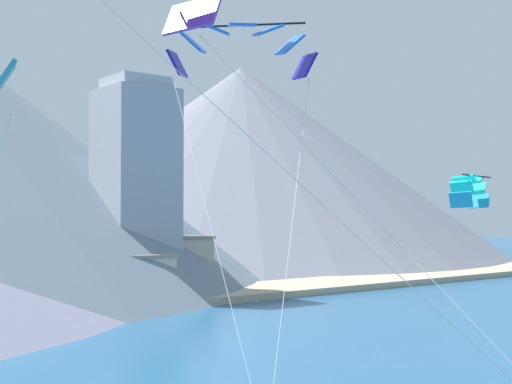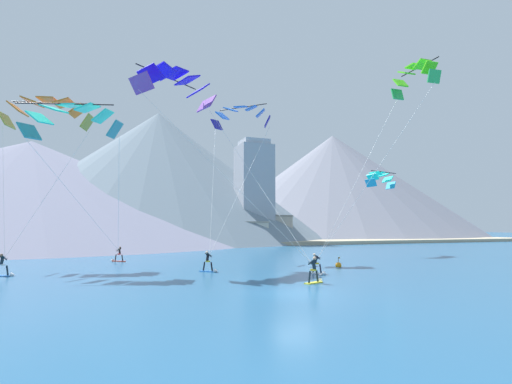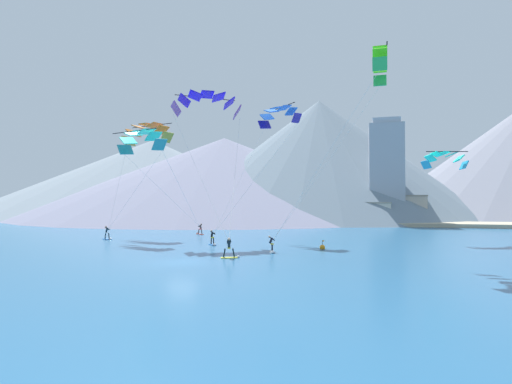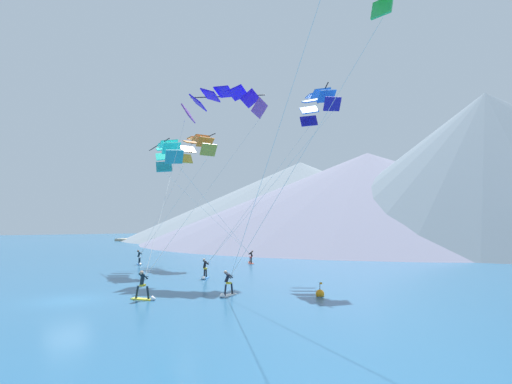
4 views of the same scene
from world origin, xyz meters
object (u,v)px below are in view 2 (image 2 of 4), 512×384
Objects in this scene: kitesurfer_far_left at (315,274)px; kitesurfer_near_lead at (319,268)px; parafoil_kite_near_lead at (414,77)px; race_marker_buoy at (338,265)px; parafoil_kite_far_right at (71,117)px; parafoil_kite_mid_center at (48,110)px; parafoil_kite_near_trail at (241,115)px; kitesurfer_far_right at (117,257)px; parafoil_kite_distant_high_outer at (380,178)px; kitesurfer_near_trail at (210,265)px; kitesurfer_mid_center at (5,269)px; parafoil_kite_far_left at (176,83)px.

kitesurfer_near_lead is at bearing 58.18° from kitesurfer_far_left.
kitesurfer_near_lead is 0.10× the size of parafoil_kite_near_lead.
parafoil_kite_near_lead is 18.50m from race_marker_buoy.
parafoil_kite_mid_center is at bearing 112.85° from parafoil_kite_far_right.
parafoil_kite_far_right is at bearing 142.82° from kitesurfer_far_left.
parafoil_kite_near_trail reaches higher than parafoil_kite_mid_center.
parafoil_kite_distant_high_outer is at bearing -3.15° from kitesurfer_far_right.
parafoil_kite_near_lead is 1.16× the size of parafoil_kite_mid_center.
kitesurfer_near_trail is 18.88m from parafoil_kite_near_trail.
race_marker_buoy is at bearing 50.01° from kitesurfer_far_left.
race_marker_buoy is at bearing -21.00° from parafoil_kite_mid_center.
parafoil_kite_near_trail reaches higher than kitesurfer_far_right.
parafoil_kite_distant_high_outer is at bearing 2.05° from parafoil_kite_mid_center.
kitesurfer_far_left is 1.11× the size of kitesurfer_far_right.
kitesurfer_mid_center is at bearing 162.71° from kitesurfer_near_lead.
parafoil_kite_distant_high_outer is 5.52× the size of race_marker_buoy.
kitesurfer_far_left reaches higher than kitesurfer_far_right.
kitesurfer_far_left is (5.02, -8.78, 0.04)m from kitesurfer_near_trail.
kitesurfer_far_right is at bearing 50.73° from kitesurfer_mid_center.
parafoil_kite_far_left reaches higher than parafoil_kite_near_trail.
kitesurfer_far_right is (-6.94, 12.78, -0.09)m from kitesurfer_near_trail.
kitesurfer_mid_center is 21.03m from parafoil_kite_far_left.
parafoil_kite_distant_high_outer is 20.45m from race_marker_buoy.
parafoil_kite_near_trail reaches higher than kitesurfer_near_trail.
kitesurfer_near_lead is 1.00× the size of kitesurfer_near_trail.
parafoil_kite_near_lead is at bearing -48.91° from parafoil_kite_near_trail.
kitesurfer_far_right is 23.12m from race_marker_buoy.
kitesurfer_near_trail is 14.54m from kitesurfer_far_right.
kitesurfer_mid_center is 27.47m from race_marker_buoy.
parafoil_kite_far_left is (-7.42, 12.96, 16.55)m from kitesurfer_far_left.
parafoil_kite_mid_center reaches higher than kitesurfer_far_left.
parafoil_kite_near_trail is at bearing 18.00° from parafoil_kite_far_right.
kitesurfer_mid_center is (-15.21, 2.65, -0.01)m from kitesurfer_near_trail.
parafoil_kite_far_right is (-11.14, 3.48, 12.33)m from kitesurfer_near_trail.
kitesurfer_far_right is 0.13× the size of parafoil_kite_far_right.
parafoil_kite_mid_center is at bearing 155.45° from parafoil_kite_near_lead.
kitesurfer_far_right is 16.07m from parafoil_kite_far_right.
parafoil_kite_far_right is (-8.75, -0.70, -4.27)m from parafoil_kite_far_left.
kitesurfer_near_lead is at bearing -33.25° from parafoil_kite_mid_center.
kitesurfer_far_left is 0.14× the size of parafoil_kite_far_right.
parafoil_kite_near_lead is 34.48m from parafoil_kite_mid_center.
parafoil_kite_far_left is (-2.40, 4.18, 16.59)m from kitesurfer_near_trail.
parafoil_kite_mid_center is 2.60× the size of parafoil_kite_distant_high_outer.
parafoil_kite_far_right is 37.88m from parafoil_kite_distant_high_outer.
parafoil_kite_mid_center is at bearing 146.75° from kitesurfer_near_lead.
kitesurfer_near_trail is 1.01× the size of kitesurfer_mid_center.
parafoil_kite_distant_high_outer is (20.23, 2.03, -6.03)m from parafoil_kite_near_trail.
parafoil_kite_far_left is (11.31, -5.37, 2.24)m from parafoil_kite_mid_center.
kitesurfer_mid_center is 0.10× the size of parafoil_kite_far_left.
parafoil_kite_distant_high_outer is (41.10, 8.32, 9.61)m from kitesurfer_mid_center.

